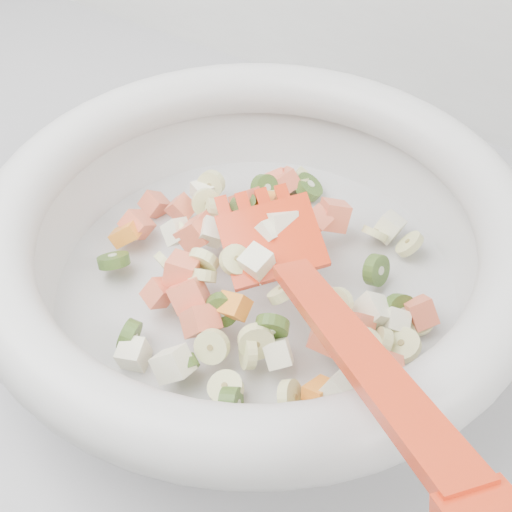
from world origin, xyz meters
The scene contains 2 objects.
counter centered at (0.00, 1.45, 0.45)m, with size 2.00×0.60×0.90m, color gray.
mixing_bowl centered at (-0.05, 1.41, 0.96)m, with size 0.44×0.41×0.17m.
Camera 1 is at (0.15, 1.12, 1.31)m, focal length 45.00 mm.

